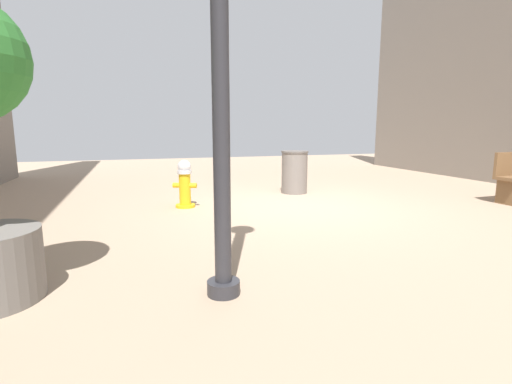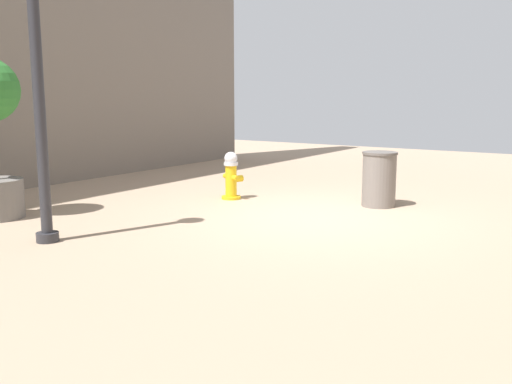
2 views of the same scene
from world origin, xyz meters
name	(u,v)px [view 2 (image 2 of 2)]	position (x,y,z in m)	size (l,w,h in m)	color
ground_plane	(313,217)	(0.00, 0.00, 0.00)	(23.40, 23.40, 0.00)	tan
fire_hydrant	(231,175)	(1.94, -0.57, 0.42)	(0.43, 0.41, 0.84)	gold
street_lamp	(36,54)	(2.10, 3.18, 2.32)	(0.36, 0.36, 3.72)	#2D2D33
trash_bin	(379,179)	(-0.51, -1.36, 0.46)	(0.58, 0.58, 0.91)	slate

